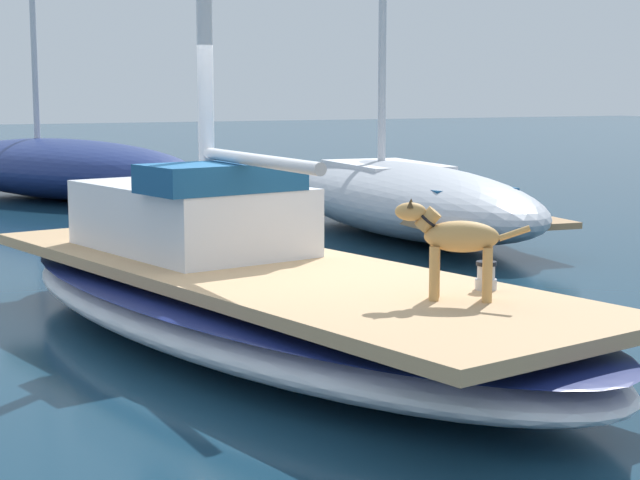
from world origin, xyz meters
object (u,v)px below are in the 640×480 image
(moored_boat_far_astern, at_px, (61,168))
(dog_tan, at_px, (455,240))
(deck_winch, at_px, (486,276))
(moored_boat_starboard_side, at_px, (401,196))
(sailboat_main, at_px, (265,305))

(moored_boat_far_astern, bearing_deg, dog_tan, -93.20)
(dog_tan, relative_size, deck_winch, 3.84)
(dog_tan, bearing_deg, moored_boat_starboard_side, 60.80)
(sailboat_main, bearing_deg, moored_boat_starboard_side, 49.23)
(dog_tan, height_order, deck_winch, dog_tan)
(moored_boat_far_astern, bearing_deg, moored_boat_starboard_side, -66.43)
(sailboat_main, relative_size, moored_boat_starboard_side, 1.02)
(dog_tan, height_order, moored_boat_starboard_side, moored_boat_starboard_side)
(dog_tan, distance_m, deck_winch, 0.57)
(dog_tan, distance_m, moored_boat_far_astern, 14.78)
(sailboat_main, xyz_separation_m, moored_boat_starboard_side, (4.68, 5.43, 0.22))
(deck_winch, bearing_deg, moored_boat_starboard_side, 62.74)
(sailboat_main, bearing_deg, deck_winch, -58.46)
(moored_boat_far_astern, height_order, moored_boat_starboard_side, moored_boat_far_astern)
(dog_tan, xyz_separation_m, moored_boat_far_astern, (0.83, 14.75, -0.48))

